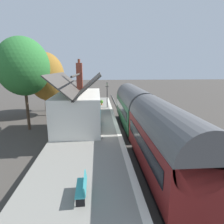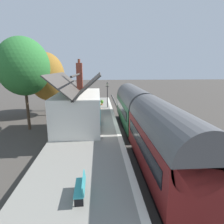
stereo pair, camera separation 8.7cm
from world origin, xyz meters
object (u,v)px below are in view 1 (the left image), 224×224
at_px(planter_bench_right, 99,105).
at_px(planter_edge_near, 78,101).
at_px(station_building, 79,108).
at_px(bench_mid_platform, 95,108).
at_px(lamp_post_platform, 107,90).
at_px(tree_far_right, 44,81).
at_px(train, 144,118).
at_px(tree_mid_background, 23,67).
at_px(planter_corner_building, 102,102).
at_px(tree_far_left, 46,77).
at_px(bench_near_building, 82,187).

xyz_separation_m(planter_bench_right, planter_edge_near, (3.15, 3.00, 0.04)).
height_order(station_building, planter_bench_right, station_building).
xyz_separation_m(bench_mid_platform, lamp_post_platform, (2.53, -1.67, 1.92)).
distance_m(station_building, tree_far_right, 12.55).
height_order(train, tree_far_right, tree_far_right).
bearing_deg(tree_mid_background, tree_far_right, 2.99).
bearing_deg(tree_far_right, bench_mid_platform, -127.11).
relative_size(bench_mid_platform, lamp_post_platform, 0.41).
distance_m(planter_bench_right, planter_corner_building, 2.60).
bearing_deg(planter_edge_near, tree_far_right, 85.23).
bearing_deg(bench_mid_platform, lamp_post_platform, -33.33).
bearing_deg(planter_bench_right, tree_far_left, 83.74).
bearing_deg(bench_near_building, tree_mid_background, 27.39).
relative_size(train, bench_mid_platform, 13.37).
height_order(tree_far_left, tree_mid_background, tree_mid_background).
bearing_deg(tree_far_left, train, -135.64).
distance_m(planter_corner_building, tree_mid_background, 11.97).
height_order(planter_bench_right, planter_corner_building, planter_bench_right).
bearing_deg(station_building, planter_bench_right, -14.05).
bearing_deg(station_building, tree_far_left, 30.52).
relative_size(station_building, lamp_post_platform, 2.43).
relative_size(bench_near_building, planter_bench_right, 1.69).
bearing_deg(planter_bench_right, planter_corner_building, -8.83).
distance_m(planter_corner_building, lamp_post_platform, 2.86).
height_order(planter_bench_right, planter_edge_near, planter_edge_near).
distance_m(tree_far_left, tree_far_right, 3.10).
relative_size(train, planter_corner_building, 26.10).
bearing_deg(lamp_post_platform, station_building, 159.89).
relative_size(train, tree_mid_background, 2.06).
bearing_deg(station_building, tree_far_right, 28.11).
distance_m(bench_near_building, planter_bench_right, 17.62).
bearing_deg(train, planter_edge_near, 27.14).
relative_size(lamp_post_platform, tree_mid_background, 0.37).
bearing_deg(planter_corner_building, tree_far_left, 104.59).
bearing_deg(train, planter_corner_building, 14.67).
xyz_separation_m(bench_mid_platform, planter_edge_near, (5.02, 2.44, -0.01)).
relative_size(station_building, bench_mid_platform, 5.87).
bearing_deg(planter_bench_right, tree_mid_background, 125.44).
bearing_deg(tree_mid_background, lamp_post_platform, -55.11).
bearing_deg(station_building, bench_mid_platform, -13.13).
bearing_deg(lamp_post_platform, train, -166.39).
distance_m(train, lamp_post_platform, 10.83).
bearing_deg(lamp_post_platform, planter_corner_building, 20.30).
bearing_deg(tree_mid_background, station_building, -112.66).
xyz_separation_m(planter_bench_right, tree_far_left, (0.73, 6.66, 3.69)).
relative_size(bench_near_building, tree_far_left, 0.17).
distance_m(station_building, planter_bench_right, 7.75).
distance_m(bench_near_building, tree_mid_background, 14.83).
bearing_deg(tree_far_right, tree_mid_background, -177.01).
height_order(train, bench_mid_platform, train).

